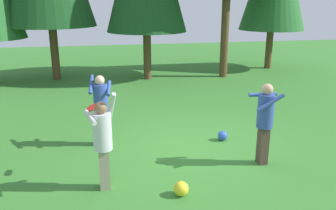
{
  "coord_description": "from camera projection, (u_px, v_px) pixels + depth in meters",
  "views": [
    {
      "loc": [
        -2.16,
        -7.59,
        3.4
      ],
      "look_at": [
        -0.62,
        0.03,
        1.05
      ],
      "focal_mm": 37.54,
      "sensor_mm": 36.0,
      "label": 1
    }
  ],
  "objects": [
    {
      "name": "ball_yellow",
      "position": [
        181.0,
        189.0,
        6.3
      ],
      "size": [
        0.27,
        0.27,
        0.27
      ],
      "primitive_type": "sphere",
      "color": "yellow",
      "rests_on": "ground_plane"
    },
    {
      "name": "ball_blue",
      "position": [
        223.0,
        136.0,
        8.78
      ],
      "size": [
        0.24,
        0.24,
        0.24
      ],
      "primitive_type": "sphere",
      "color": "blue",
      "rests_on": "ground_plane"
    },
    {
      "name": "person_bystander",
      "position": [
        265.0,
        117.0,
        7.29
      ],
      "size": [
        0.62,
        0.51,
        1.76
      ],
      "rotation": [
        0.0,
        0.0,
        3.08
      ],
      "color": "#4C382D",
      "rests_on": "ground_plane"
    },
    {
      "name": "ground_plane",
      "position": [
        193.0,
        145.0,
        8.51
      ],
      "size": [
        40.0,
        40.0,
        0.0
      ],
      "primitive_type": "plane",
      "color": "#387A2D"
    },
    {
      "name": "frisbee",
      "position": [
        93.0,
        108.0,
        6.72
      ],
      "size": [
        0.31,
        0.32,
        0.13
      ],
      "color": "red"
    },
    {
      "name": "person_thrower",
      "position": [
        103.0,
        138.0,
        6.3
      ],
      "size": [
        0.59,
        0.59,
        1.86
      ],
      "rotation": [
        0.0,
        0.0,
        1.83
      ],
      "color": "gray",
      "rests_on": "ground_plane"
    },
    {
      "name": "person_catcher",
      "position": [
        101.0,
        104.0,
        8.28
      ],
      "size": [
        0.54,
        0.62,
        1.72
      ],
      "rotation": [
        0.0,
        0.0,
        -1.68
      ],
      "color": "gray",
      "rests_on": "ground_plane"
    }
  ]
}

